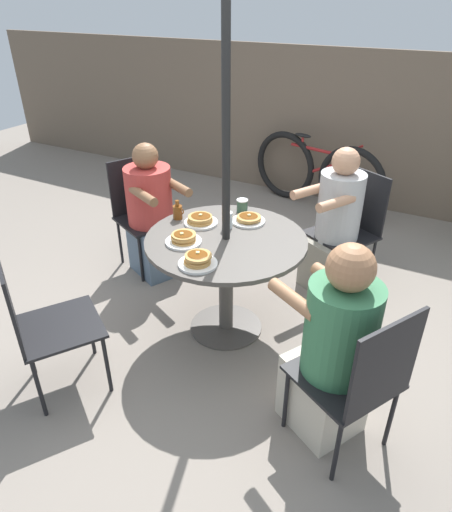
{
  "coord_description": "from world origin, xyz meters",
  "views": [
    {
      "loc": [
        1.23,
        -2.28,
        2.1
      ],
      "look_at": [
        0.0,
        0.0,
        0.59
      ],
      "focal_mm": 32.0,
      "sensor_mm": 36.0,
      "label": 1
    }
  ],
  "objects_px": {
    "patio_chair_west": "(351,223)",
    "coffee_cup": "(242,206)",
    "drinking_glass_a": "(228,220)",
    "pancake_plate_a": "(184,239)",
    "pancake_plate_c": "(198,261)",
    "pancake_plate_d": "(201,220)",
    "patio_chair_east": "(40,320)",
    "diner_west": "(335,227)",
    "pancake_plate_b": "(248,219)",
    "bicycle": "(316,173)",
    "syrup_bottle": "(178,212)",
    "patio_chair_north": "(142,208)",
    "patio_table": "(226,256)",
    "patio_chair_south": "(360,376)",
    "diner_north": "(152,217)",
    "diner_south": "(333,352)"
  },
  "relations": [
    {
      "from": "patio_chair_west",
      "to": "coffee_cup",
      "type": "distance_m",
      "value": 0.95
    },
    {
      "from": "drinking_glass_a",
      "to": "pancake_plate_a",
      "type": "bearing_deg",
      "value": -114.63
    },
    {
      "from": "pancake_plate_c",
      "to": "pancake_plate_d",
      "type": "distance_m",
      "value": 0.54
    },
    {
      "from": "pancake_plate_a",
      "to": "patio_chair_east",
      "type": "bearing_deg",
      "value": -118.27
    },
    {
      "from": "diner_west",
      "to": "pancake_plate_d",
      "type": "bearing_deg",
      "value": 75.37
    },
    {
      "from": "patio_chair_east",
      "to": "pancake_plate_b",
      "type": "height_order",
      "value": "patio_chair_east"
    },
    {
      "from": "pancake_plate_c",
      "to": "bicycle",
      "type": "relative_size",
      "value": 0.15
    },
    {
      "from": "patio_chair_east",
      "to": "pancake_plate_d",
      "type": "relative_size",
      "value": 3.99
    },
    {
      "from": "syrup_bottle",
      "to": "patio_chair_north",
      "type": "bearing_deg",
      "value": 148.27
    },
    {
      "from": "patio_chair_north",
      "to": "patio_table",
      "type": "bearing_deg",
      "value": 90.0
    },
    {
      "from": "diner_west",
      "to": "syrup_bottle",
      "type": "bearing_deg",
      "value": 69.23
    },
    {
      "from": "patio_table",
      "to": "patio_chair_south",
      "type": "distance_m",
      "value": 1.19
    },
    {
      "from": "diner_north",
      "to": "patio_chair_west",
      "type": "relative_size",
      "value": 1.2
    },
    {
      "from": "patio_chair_north",
      "to": "drinking_glass_a",
      "type": "xyz_separation_m",
      "value": [
        1.02,
        -0.36,
        0.27
      ]
    },
    {
      "from": "diner_south",
      "to": "pancake_plate_c",
      "type": "bearing_deg",
      "value": 111.27
    },
    {
      "from": "patio_chair_north",
      "to": "bicycle",
      "type": "height_order",
      "value": "patio_chair_north"
    },
    {
      "from": "pancake_plate_b",
      "to": "pancake_plate_d",
      "type": "distance_m",
      "value": 0.33
    },
    {
      "from": "diner_north",
      "to": "patio_chair_east",
      "type": "distance_m",
      "value": 1.44
    },
    {
      "from": "pancake_plate_b",
      "to": "coffee_cup",
      "type": "distance_m",
      "value": 0.17
    },
    {
      "from": "patio_chair_south",
      "to": "diner_south",
      "type": "height_order",
      "value": "diner_south"
    },
    {
      "from": "patio_chair_south",
      "to": "diner_west",
      "type": "bearing_deg",
      "value": 50.25
    },
    {
      "from": "patio_chair_east",
      "to": "drinking_glass_a",
      "type": "height_order",
      "value": "patio_chair_east"
    },
    {
      "from": "syrup_bottle",
      "to": "coffee_cup",
      "type": "relative_size",
      "value": 1.41
    },
    {
      "from": "patio_table",
      "to": "coffee_cup",
      "type": "distance_m",
      "value": 0.45
    },
    {
      "from": "pancake_plate_d",
      "to": "diner_north",
      "type": "bearing_deg",
      "value": 154.28
    },
    {
      "from": "patio_table",
      "to": "syrup_bottle",
      "type": "relative_size",
      "value": 7.74
    },
    {
      "from": "patio_chair_south",
      "to": "pancake_plate_d",
      "type": "bearing_deg",
      "value": 91.35
    },
    {
      "from": "diner_south",
      "to": "pancake_plate_a",
      "type": "height_order",
      "value": "diner_south"
    },
    {
      "from": "patio_table",
      "to": "drinking_glass_a",
      "type": "xyz_separation_m",
      "value": [
        -0.06,
        0.13,
        0.19
      ]
    },
    {
      "from": "diner_north",
      "to": "pancake_plate_a",
      "type": "distance_m",
      "value": 0.96
    },
    {
      "from": "pancake_plate_d",
      "to": "pancake_plate_c",
      "type": "bearing_deg",
      "value": -60.6
    },
    {
      "from": "patio_chair_east",
      "to": "pancake_plate_b",
      "type": "distance_m",
      "value": 1.46
    },
    {
      "from": "coffee_cup",
      "to": "drinking_glass_a",
      "type": "height_order",
      "value": "drinking_glass_a"
    },
    {
      "from": "patio_chair_north",
      "to": "diner_north",
      "type": "height_order",
      "value": "diner_north"
    },
    {
      "from": "patio_table",
      "to": "bicycle",
      "type": "bearing_deg",
      "value": 93.55
    },
    {
      "from": "patio_chair_west",
      "to": "pancake_plate_c",
      "type": "height_order",
      "value": "patio_chair_west"
    },
    {
      "from": "patio_chair_east",
      "to": "pancake_plate_d",
      "type": "xyz_separation_m",
      "value": [
        0.39,
        1.1,
        0.24
      ]
    },
    {
      "from": "patio_chair_north",
      "to": "syrup_bottle",
      "type": "relative_size",
      "value": 6.77
    },
    {
      "from": "diner_north",
      "to": "patio_chair_east",
      "type": "height_order",
      "value": "diner_north"
    },
    {
      "from": "diner_south",
      "to": "pancake_plate_b",
      "type": "height_order",
      "value": "diner_south"
    },
    {
      "from": "patio_table",
      "to": "coffee_cup",
      "type": "bearing_deg",
      "value": 102.09
    },
    {
      "from": "bicycle",
      "to": "pancake_plate_a",
      "type": "bearing_deg",
      "value": -77.85
    },
    {
      "from": "syrup_bottle",
      "to": "pancake_plate_d",
      "type": "bearing_deg",
      "value": 1.64
    },
    {
      "from": "patio_chair_south",
      "to": "diner_west",
      "type": "relative_size",
      "value": 0.8
    },
    {
      "from": "pancake_plate_c",
      "to": "coffee_cup",
      "type": "height_order",
      "value": "coffee_cup"
    },
    {
      "from": "patio_chair_north",
      "to": "pancake_plate_a",
      "type": "relative_size",
      "value": 3.99
    },
    {
      "from": "diner_west",
      "to": "bicycle",
      "type": "xyz_separation_m",
      "value": [
        -0.62,
        1.46,
        -0.14
      ]
    },
    {
      "from": "diner_south",
      "to": "pancake_plate_d",
      "type": "bearing_deg",
      "value": 91.54
    },
    {
      "from": "pancake_plate_a",
      "to": "drinking_glass_a",
      "type": "bearing_deg",
      "value": 65.37
    },
    {
      "from": "diner_north",
      "to": "syrup_bottle",
      "type": "xyz_separation_m",
      "value": [
        0.48,
        -0.32,
        0.28
      ]
    }
  ]
}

